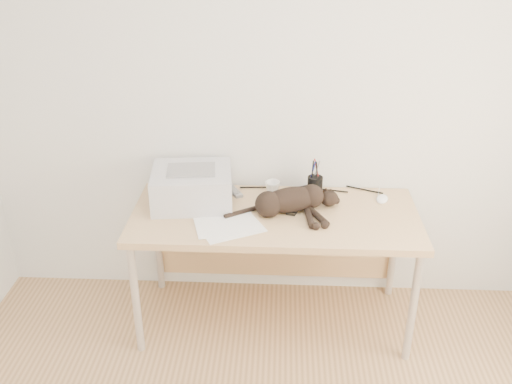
# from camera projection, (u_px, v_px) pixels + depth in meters

# --- Properties ---
(wall_back) EXTENTS (3.50, 0.00, 3.50)m
(wall_back) POSITION_uv_depth(u_px,v_px,m) (278.00, 97.00, 3.24)
(wall_back) COLOR silver
(wall_back) RESTS_ON floor
(desk) EXTENTS (1.60, 0.70, 0.74)m
(desk) POSITION_uv_depth(u_px,v_px,m) (275.00, 226.00, 3.31)
(desk) COLOR tan
(desk) RESTS_ON floor
(printer) EXTENTS (0.49, 0.43, 0.21)m
(printer) POSITION_uv_depth(u_px,v_px,m) (192.00, 186.00, 3.25)
(printer) COLOR #B4B4B9
(printer) RESTS_ON desk
(papers) EXTENTS (0.41, 0.35, 0.01)m
(papers) POSITION_uv_depth(u_px,v_px,m) (229.00, 226.00, 3.04)
(papers) COLOR white
(papers) RESTS_ON desk
(cat) EXTENTS (0.66, 0.34, 0.15)m
(cat) POSITION_uv_depth(u_px,v_px,m) (289.00, 202.00, 3.16)
(cat) COLOR black
(cat) RESTS_ON desk
(mug) EXTENTS (0.12, 0.12, 0.08)m
(mug) POSITION_uv_depth(u_px,v_px,m) (272.00, 188.00, 3.37)
(mug) COLOR white
(mug) RESTS_ON desk
(pen_cup) EXTENTS (0.09, 0.09, 0.23)m
(pen_cup) POSITION_uv_depth(u_px,v_px,m) (315.00, 186.00, 3.34)
(pen_cup) COLOR black
(pen_cup) RESTS_ON desk
(remote_grey) EXTENTS (0.12, 0.17, 0.02)m
(remote_grey) POSITION_uv_depth(u_px,v_px,m) (234.00, 191.00, 3.40)
(remote_grey) COLOR gray
(remote_grey) RESTS_ON desk
(remote_black) EXTENTS (0.10, 0.19, 0.02)m
(remote_black) POSITION_uv_depth(u_px,v_px,m) (295.00, 207.00, 3.23)
(remote_black) COLOR black
(remote_black) RESTS_ON desk
(mouse) EXTENTS (0.10, 0.13, 0.04)m
(mouse) POSITION_uv_depth(u_px,v_px,m) (382.00, 197.00, 3.31)
(mouse) COLOR white
(mouse) RESTS_ON desk
(cable_tangle) EXTENTS (1.36, 0.09, 0.01)m
(cable_tangle) POSITION_uv_depth(u_px,v_px,m) (276.00, 188.00, 3.45)
(cable_tangle) COLOR black
(cable_tangle) RESTS_ON desk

